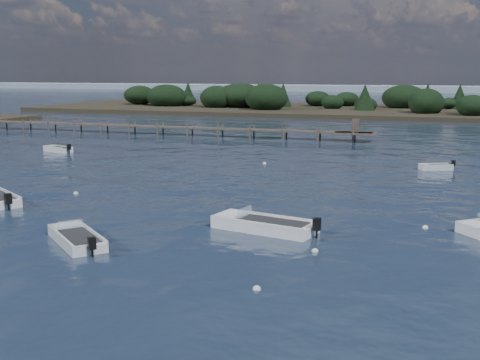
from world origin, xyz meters
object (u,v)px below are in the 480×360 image
at_px(tender_far_grey_b, 436,168).
at_px(jetty, 160,127).
at_px(dinghy_near_olive, 77,240).
at_px(tender_far_grey, 58,150).
at_px(dinghy_mid_white_a, 264,227).

height_order(tender_far_grey_b, jetty, jetty).
xyz_separation_m(dinghy_near_olive, jetty, (-19.23, 47.75, 0.83)).
xyz_separation_m(tender_far_grey_b, tender_far_grey, (-37.45, -0.64, 0.02)).
relative_size(tender_far_grey_b, tender_far_grey, 0.81).
bearing_deg(tender_far_grey, dinghy_near_olive, -52.99).
xyz_separation_m(dinghy_near_olive, tender_far_grey, (-21.37, 28.35, 0.01)).
bearing_deg(jetty, tender_far_grey_b, -27.98).
relative_size(tender_far_grey_b, dinghy_mid_white_a, 0.51).
bearing_deg(dinghy_mid_white_a, tender_far_grey_b, 71.01).
distance_m(tender_far_grey, jetty, 19.53).
xyz_separation_m(tender_far_grey_b, dinghy_mid_white_a, (-8.14, -23.65, 0.03)).
height_order(tender_far_grey_b, dinghy_near_olive, dinghy_near_olive).
bearing_deg(tender_far_grey_b, dinghy_mid_white_a, -108.99).
distance_m(tender_far_grey_b, dinghy_mid_white_a, 25.01).
relative_size(dinghy_mid_white_a, tender_far_grey, 1.60).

